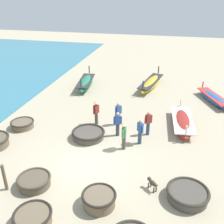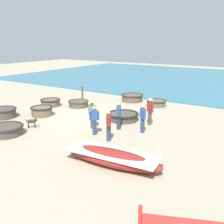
# 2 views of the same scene
# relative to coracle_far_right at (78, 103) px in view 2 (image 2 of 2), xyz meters

# --- Properties ---
(ground_plane) EXTENTS (80.00, 80.00, 0.00)m
(ground_plane) POSITION_rel_coracle_far_right_xyz_m (2.09, 2.17, -0.27)
(ground_plane) COLOR tan
(sea) EXTENTS (28.00, 52.00, 0.10)m
(sea) POSITION_rel_coracle_far_right_xyz_m (-19.25, 6.17, -0.22)
(sea) COLOR teal
(sea) RESTS_ON ground
(coracle_far_right) EXTENTS (1.55, 1.55, 0.49)m
(coracle_far_right) POSITION_rel_coracle_far_right_xyz_m (0.00, 0.00, 0.00)
(coracle_far_right) COLOR brown
(coracle_far_right) RESTS_ON ground
(coracle_nearest) EXTENTS (1.81, 1.81, 0.58)m
(coracle_nearest) POSITION_rel_coracle_far_right_xyz_m (-3.90, 2.49, 0.05)
(coracle_nearest) COLOR brown
(coracle_nearest) RESTS_ON ground
(coracle_beside_post) EXTENTS (1.47, 1.47, 0.61)m
(coracle_beside_post) POSITION_rel_coracle_far_right_xyz_m (3.22, -0.47, 0.06)
(coracle_beside_post) COLOR brown
(coracle_beside_post) RESTS_ON ground
(coracle_tilted) EXTENTS (1.52, 1.52, 0.54)m
(coracle_tilted) POSITION_rel_coracle_far_right_xyz_m (1.00, -1.96, 0.03)
(coracle_tilted) COLOR brown
(coracle_tilted) RESTS_ON ground
(coracle_upturned) EXTENTS (1.51, 1.51, 0.47)m
(coracle_upturned) POSITION_rel_coracle_far_right_xyz_m (-3.44, 4.86, -0.01)
(coracle_upturned) COLOR brown
(coracle_upturned) RESTS_ON ground
(coracle_front_right) EXTENTS (1.85, 1.85, 0.51)m
(coracle_front_right) POSITION_rel_coracle_far_right_xyz_m (6.82, 0.73, 0.01)
(coracle_front_right) COLOR #4C473F
(coracle_front_right) RESTS_ON ground
(coracle_center) EXTENTS (2.00, 2.00, 0.48)m
(coracle_center) POSITION_rel_coracle_far_right_xyz_m (1.12, 4.61, -0.00)
(coracle_center) COLOR #4C473F
(coracle_center) RESTS_ON ground
(coracle_front_left) EXTENTS (1.71, 1.71, 0.62)m
(coracle_front_left) POSITION_rel_coracle_far_right_xyz_m (4.89, -2.26, 0.07)
(coracle_front_left) COLOR #4C473F
(coracle_front_left) RESTS_ON ground
(long_boat_green_hull) EXTENTS (1.58, 4.36, 1.09)m
(long_boat_green_hull) POSITION_rel_coracle_far_right_xyz_m (6.65, 7.40, 0.05)
(long_boat_green_hull) COLOR maroon
(long_boat_green_hull) RESTS_ON ground
(fisherman_by_coracle) EXTENTS (0.36, 0.47, 1.67)m
(fisherman_by_coracle) POSITION_rel_coracle_far_right_xyz_m (1.09, 6.44, 0.69)
(fisherman_by_coracle) COLOR #4C473D
(fisherman_by_coracle) RESTS_ON ground
(fisherman_standing_right) EXTENTS (0.39, 0.41, 1.57)m
(fisherman_standing_right) POSITION_rel_coracle_far_right_xyz_m (4.22, 4.69, 0.57)
(fisherman_standing_right) COLOR #2D425B
(fisherman_standing_right) RESTS_ON ground
(fisherman_hauling) EXTENTS (0.39, 0.42, 1.57)m
(fisherman_hauling) POSITION_rel_coracle_far_right_xyz_m (2.53, 6.68, 0.57)
(fisherman_hauling) COLOR #2D425B
(fisherman_hauling) RESTS_ON ground
(fisherman_crouching) EXTENTS (0.49, 0.34, 1.57)m
(fisherman_crouching) POSITION_rel_coracle_far_right_xyz_m (2.77, 5.30, 0.57)
(fisherman_crouching) COLOR #383842
(fisherman_crouching) RESTS_ON ground
(fisherman_standing_left) EXTENTS (0.36, 0.53, 1.67)m
(fisherman_standing_left) POSITION_rel_coracle_far_right_xyz_m (3.42, 3.93, 0.69)
(fisherman_standing_left) COLOR #4C473D
(fisherman_standing_left) RESTS_ON ground
(fisherman_with_hat) EXTENTS (0.44, 0.38, 1.57)m
(fisherman_with_hat) POSITION_rel_coracle_far_right_xyz_m (4.56, 5.82, 0.57)
(fisherman_with_hat) COLOR #2D425B
(fisherman_with_hat) RESTS_ON ground
(dog) EXTENTS (0.53, 0.52, 0.55)m
(dog) POSITION_rel_coracle_far_right_xyz_m (5.27, 0.99, 0.11)
(dog) COLOR #3D3328
(dog) RESTS_ON ground
(mooring_post_inland) EXTENTS (0.14, 0.14, 1.34)m
(mooring_post_inland) POSITION_rel_coracle_far_right_xyz_m (-1.11, -0.51, 0.41)
(mooring_post_inland) COLOR brown
(mooring_post_inland) RESTS_ON ground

